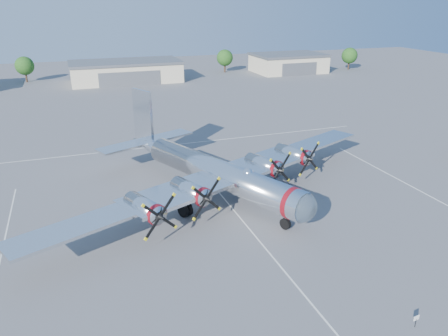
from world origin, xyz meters
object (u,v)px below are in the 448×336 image
object	(u,v)px
hangar_center	(126,71)
tree_west	(25,66)
tree_east	(225,58)
main_bomber_b29	(212,195)
info_placard	(416,319)
tree_far_east	(350,56)
hangar_east	(288,63)

from	to	relation	value
hangar_center	tree_west	xyz separation A→B (m)	(-25.00, 8.04, 1.51)
hangar_center	tree_west	world-z (taller)	tree_west
tree_west	tree_east	world-z (taller)	same
tree_east	main_bomber_b29	distance (m)	87.92
info_placard	tree_east	bearing A→B (deg)	68.65
tree_far_east	info_placard	world-z (taller)	tree_far_east
main_bomber_b29	tree_far_east	bearing A→B (deg)	23.68
hangar_center	tree_east	bearing A→B (deg)	11.38
hangar_east	tree_east	size ratio (longest dim) A/B	3.10
hangar_east	info_placard	size ratio (longest dim) A/B	21.90
tree_east	main_bomber_b29	size ratio (longest dim) A/B	0.15
tree_far_east	main_bomber_b29	world-z (taller)	tree_far_east
hangar_center	tree_far_east	xyz separation A→B (m)	(68.00, -1.96, 1.51)
hangar_center	info_placard	distance (m)	101.08
tree_west	tree_far_east	world-z (taller)	same
tree_far_east	tree_east	bearing A→B (deg)	168.11
hangar_east	tree_east	xyz separation A→B (m)	(-18.00, 6.04, 1.51)
tree_east	info_placard	xyz separation A→B (m)	(-24.64, -106.96, -3.56)
hangar_center	tree_east	distance (m)	30.64
hangar_east	tree_far_east	size ratio (longest dim) A/B	3.10
tree_far_east	main_bomber_b29	size ratio (longest dim) A/B	0.15
hangar_center	tree_far_east	world-z (taller)	tree_far_east
tree_west	tree_far_east	xyz separation A→B (m)	(93.00, -10.00, 0.00)
hangar_east	hangar_center	bearing A→B (deg)	-180.00
info_placard	main_bomber_b29	bearing A→B (deg)	95.96
hangar_east	tree_east	distance (m)	19.04
hangar_east	main_bomber_b29	size ratio (longest dim) A/B	0.45
info_placard	tree_west	bearing A→B (deg)	97.19
hangar_east	tree_far_east	bearing A→B (deg)	-5.61
hangar_east	main_bomber_b29	distance (m)	90.57
tree_far_east	main_bomber_b29	distance (m)	101.38
hangar_east	info_placard	xyz separation A→B (m)	(-42.64, -100.92, -2.05)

